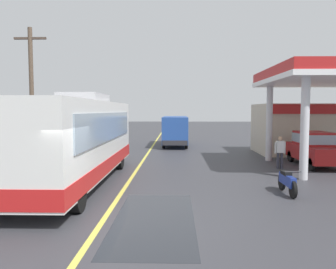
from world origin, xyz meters
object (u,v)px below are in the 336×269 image
minibus_opposing_lane (175,128)px  pedestrian_near_pump (280,151)px  coach_bus_main (79,141)px  car_at_pump (314,147)px  motorcycle_parked_forecourt (287,181)px

minibus_opposing_lane → pedestrian_near_pump: minibus_opposing_lane is taller
pedestrian_near_pump → minibus_opposing_lane: bearing=116.3°
coach_bus_main → pedestrian_near_pump: bearing=21.2°
coach_bus_main → car_at_pump: coach_bus_main is taller
coach_bus_main → minibus_opposing_lane: size_ratio=1.80×
coach_bus_main → motorcycle_parked_forecourt: (7.91, -1.55, -1.28)m
motorcycle_parked_forecourt → coach_bus_main: bearing=168.9°
minibus_opposing_lane → coach_bus_main: bearing=-105.0°
car_at_pump → pedestrian_near_pump: bearing=-154.6°
car_at_pump → motorcycle_parked_forecourt: (-3.46, -6.15, -0.57)m
coach_bus_main → car_at_pump: (11.37, 4.60, -0.71)m
motorcycle_parked_forecourt → car_at_pump: bearing=60.7°
motorcycle_parked_forecourt → pedestrian_near_pump: 5.33m
coach_bus_main → minibus_opposing_lane: 14.95m
car_at_pump → coach_bus_main: bearing=-158.0°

